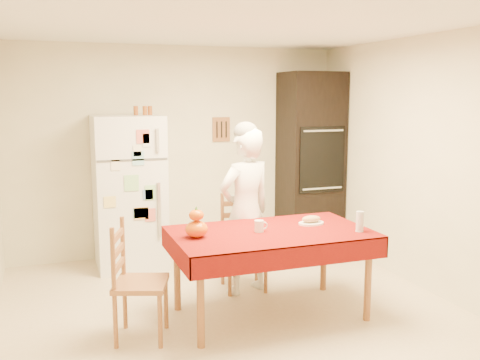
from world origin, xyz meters
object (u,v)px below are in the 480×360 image
oven_cabinet (310,161)px  wine_glass (360,221)px  coffee_mug (259,226)px  seated_woman (246,211)px  chair_far (242,238)px  bread_plate (311,223)px  pumpkin_lower (197,229)px  dining_table (271,239)px  chair_left (133,277)px  refrigerator (129,192)px

oven_cabinet → wine_glass: size_ratio=12.50×
coffee_mug → seated_woman: bearing=80.4°
chair_far → bread_plate: chair_far is taller
seated_woman → pumpkin_lower: size_ratio=8.62×
dining_table → chair_far: (0.01, 0.75, -0.18)m
dining_table → coffee_mug: size_ratio=17.00×
chair_left → seated_woman: 1.40m
seated_woman → coffee_mug: bearing=64.3°
oven_cabinet → chair_far: 1.83m
dining_table → wine_glass: (0.71, -0.28, 0.16)m
pumpkin_lower → bread_plate: 1.10m
refrigerator → dining_table: 2.06m
chair_left → coffee_mug: 1.14m
chair_left → wine_glass: (1.91, -0.23, 0.34)m
refrigerator → bread_plate: 2.21m
chair_left → refrigerator: bearing=11.4°
pumpkin_lower → wine_glass: (1.37, -0.29, 0.02)m
pumpkin_lower → wine_glass: wine_glass is taller
refrigerator → chair_far: size_ratio=1.79×
oven_cabinet → coffee_mug: size_ratio=22.00×
chair_far → dining_table: bearing=-84.7°
refrigerator → dining_table: size_ratio=1.00×
refrigerator → oven_cabinet: (2.28, 0.05, 0.25)m
pumpkin_lower → coffee_mug: bearing=-0.9°
pumpkin_lower → chair_far: bearing=47.8°
dining_table → coffee_mug: bearing=176.5°
bread_plate → coffee_mug: bearing=-170.6°
pumpkin_lower → seated_woman: bearing=42.6°
chair_far → bread_plate: bearing=-50.6°
seated_woman → coffee_mug: 0.62m
coffee_mug → chair_left: bearing=-177.1°
bread_plate → pumpkin_lower: bearing=-175.7°
seated_woman → bread_plate: 0.68m
oven_cabinet → dining_table: oven_cabinet is taller
oven_cabinet → wine_glass: bearing=-106.3°
oven_cabinet → pumpkin_lower: size_ratio=11.74×
coffee_mug → bread_plate: size_ratio=0.42×
dining_table → chair_far: 0.77m
dining_table → bread_plate: (0.44, 0.10, 0.08)m
chair_left → wine_glass: 1.95m
refrigerator → oven_cabinet: bearing=1.2°
refrigerator → seated_woman: (0.94, -1.21, -0.04)m
oven_cabinet → dining_table: size_ratio=1.29×
refrigerator → wine_glass: 2.67m
coffee_mug → bread_plate: 0.55m
chair_left → dining_table: bearing=-68.6°
oven_cabinet → wine_glass: (-0.63, -2.15, -0.25)m
oven_cabinet → dining_table: 2.34m
refrigerator → pumpkin_lower: 1.83m
chair_far → pumpkin_lower: bearing=-125.9°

